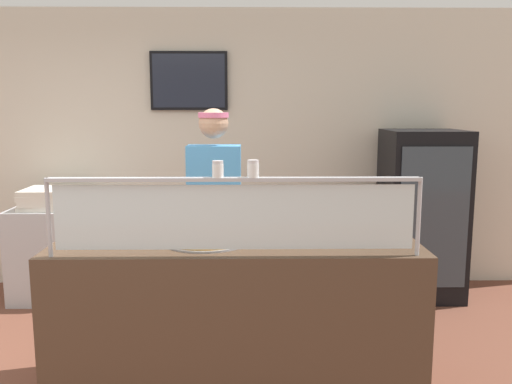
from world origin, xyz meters
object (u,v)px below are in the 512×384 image
Objects in this scene: pizza_server at (209,237)px; pizza_box_stack at (51,198)px; pepper_flake_shaker at (253,170)px; parmesan_shaker at (218,170)px; worker_figure at (215,214)px; drink_fridge at (422,214)px; pizza_tray at (206,240)px.

pizza_server is 2.27m from pizza_box_stack.
pizza_box_stack is (-1.82, 1.94, -0.48)m from pepper_flake_shaker.
parmesan_shaker is 1.00m from worker_figure.
drink_fridge is at bearing 48.09° from parmesan_shaker.
pizza_tray is 1.83× the size of pizza_server.
pepper_flake_shaker is at bearing -128.70° from drink_fridge.
parmesan_shaker is 2.74m from drink_fridge.
pizza_box_stack is at bearing 133.31° from pizza_tray.
parmesan_shaker reaches higher than pizza_server.
parmesan_shaker is at bearing -49.86° from pizza_box_stack.
pepper_flake_shaker is (0.27, -0.28, 0.44)m from pizza_server.
pizza_tray is 0.29× the size of worker_figure.
parmesan_shaker is (0.08, -0.28, 0.44)m from pizza_server.
pepper_flake_shaker is at bearing -73.59° from worker_figure.
drink_fridge is at bearing 30.19° from worker_figure.
parmesan_shaker is 0.19m from pepper_flake_shaker.
worker_figure reaches higher than pizza_tray.
drink_fridge is (1.87, 1.68, -0.19)m from pizza_tray.
pepper_flake_shaker is at bearing -46.72° from pizza_box_stack.
parmesan_shaker is 0.06× the size of drink_fridge.
pizza_server is 0.18× the size of drink_fridge.
pepper_flake_shaker reaches higher than parmesan_shaker.
pizza_box_stack is (-1.54, 1.63, -0.02)m from pizza_tray.
pepper_flake_shaker is 2.71m from pizza_box_stack.
pepper_flake_shaker is 1.03m from worker_figure.
pizza_box_stack is (-1.56, 1.03, -0.06)m from worker_figure.
drink_fridge is (1.59, 1.98, -0.65)m from pepper_flake_shaker.
drink_fridge is at bearing 0.73° from pizza_box_stack.
worker_figure is at bearing 106.41° from pepper_flake_shaker.
pizza_box_stack is (-1.63, 1.94, -0.48)m from parmesan_shaker.
pizza_server is 2.93× the size of pepper_flake_shaker.
pepper_flake_shaker reaches higher than pizza_server.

